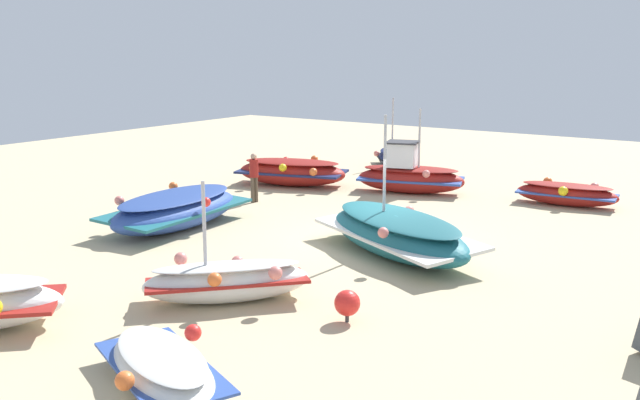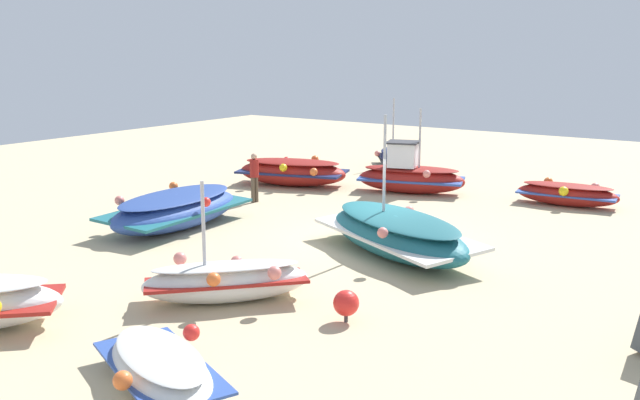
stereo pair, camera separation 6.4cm
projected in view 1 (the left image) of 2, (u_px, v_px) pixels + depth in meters
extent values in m
plane|color=#C6B289|center=(372.00, 241.00, 20.47)|extent=(55.00, 55.00, 0.00)
ellipsoid|color=navy|center=(393.00, 158.00, 33.08)|extent=(3.31, 2.92, 0.87)
cube|color=black|center=(393.00, 157.00, 33.07)|extent=(3.21, 2.85, 0.16)
ellipsoid|color=#151E45|center=(393.00, 151.00, 33.01)|extent=(2.89, 2.54, 0.21)
cylinder|color=#B7B7BC|center=(393.00, 123.00, 33.03)|extent=(0.08, 0.08, 2.36)
sphere|color=orange|center=(407.00, 151.00, 33.77)|extent=(0.27, 0.27, 0.27)
sphere|color=#EA7F75|center=(377.00, 154.00, 33.01)|extent=(0.27, 0.27, 0.27)
sphere|color=#EA7F75|center=(411.00, 154.00, 32.33)|extent=(0.27, 0.27, 0.27)
ellipsoid|color=#2D4C9E|center=(177.00, 211.00, 21.95)|extent=(5.24, 2.50, 1.12)
cube|color=#1E6670|center=(176.00, 209.00, 21.94)|extent=(5.04, 2.53, 0.17)
ellipsoid|color=navy|center=(176.00, 197.00, 21.86)|extent=(4.61, 2.17, 0.24)
sphere|color=#EA7F75|center=(119.00, 201.00, 21.43)|extent=(0.29, 0.29, 0.29)
sphere|color=red|center=(206.00, 202.00, 21.28)|extent=(0.29, 0.29, 0.29)
sphere|color=orange|center=(173.00, 186.00, 23.43)|extent=(0.29, 0.29, 0.29)
ellipsoid|color=white|center=(162.00, 369.00, 11.71)|extent=(2.46, 3.43, 0.59)
cube|color=#2D4C9E|center=(162.00, 367.00, 11.70)|extent=(2.46, 3.33, 0.05)
ellipsoid|color=beige|center=(161.00, 355.00, 11.66)|extent=(2.17, 3.02, 0.10)
sphere|color=orange|center=(125.00, 381.00, 10.80)|extent=(0.30, 0.30, 0.30)
sphere|color=red|center=(193.00, 333.00, 12.52)|extent=(0.30, 0.30, 0.30)
ellipsoid|color=white|center=(227.00, 283.00, 15.56)|extent=(3.54, 3.42, 0.96)
cube|color=maroon|center=(227.00, 281.00, 15.55)|extent=(3.42, 3.31, 0.17)
ellipsoid|color=beige|center=(227.00, 267.00, 15.48)|extent=(3.08, 2.97, 0.22)
cylinder|color=#B7B7BC|center=(204.00, 223.00, 15.18)|extent=(0.08, 0.08, 1.83)
sphere|color=#EA7F75|center=(181.00, 259.00, 15.98)|extent=(0.30, 0.30, 0.30)
sphere|color=orange|center=(215.00, 280.00, 14.72)|extent=(0.30, 0.30, 0.30)
sphere|color=#EA7F75|center=(238.00, 262.00, 16.28)|extent=(0.30, 0.30, 0.30)
sphere|color=#EA7F75|center=(275.00, 273.00, 14.98)|extent=(0.30, 0.30, 0.30)
ellipsoid|color=maroon|center=(410.00, 180.00, 27.11)|extent=(2.52, 4.30, 1.05)
cube|color=#2D4C9E|center=(411.00, 179.00, 27.10)|extent=(2.49, 4.14, 0.14)
ellipsoid|color=maroon|center=(411.00, 169.00, 27.02)|extent=(2.19, 3.77, 0.21)
cube|color=white|center=(402.00, 155.00, 27.01)|extent=(1.20, 1.25, 0.90)
cube|color=#333338|center=(403.00, 142.00, 26.90)|extent=(1.39, 1.45, 0.06)
cylinder|color=#B7B7BC|center=(419.00, 138.00, 26.68)|extent=(0.08, 0.08, 2.22)
sphere|color=#EA7F75|center=(426.00, 174.00, 26.08)|extent=(0.28, 0.28, 0.28)
sphere|color=#EA7F75|center=(396.00, 165.00, 27.96)|extent=(0.28, 0.28, 0.28)
ellipsoid|color=maroon|center=(292.00, 173.00, 28.57)|extent=(3.00, 4.75, 1.04)
cube|color=navy|center=(292.00, 171.00, 28.56)|extent=(3.01, 4.60, 0.10)
ellipsoid|color=maroon|center=(292.00, 162.00, 28.48)|extent=(2.63, 4.18, 0.18)
sphere|color=orange|center=(313.00, 172.00, 27.19)|extent=(0.30, 0.30, 0.30)
sphere|color=orange|center=(314.00, 159.00, 29.24)|extent=(0.30, 0.30, 0.30)
sphere|color=yellow|center=(283.00, 168.00, 27.54)|extent=(0.30, 0.30, 0.30)
sphere|color=red|center=(286.00, 160.00, 29.63)|extent=(0.30, 0.30, 0.30)
sphere|color=yellow|center=(253.00, 168.00, 27.92)|extent=(0.30, 0.30, 0.30)
ellipsoid|color=#1E6670|center=(397.00, 235.00, 19.05)|extent=(4.22, 5.79, 1.19)
cube|color=white|center=(397.00, 233.00, 19.04)|extent=(4.15, 5.61, 0.21)
ellipsoid|color=#1A565F|center=(397.00, 219.00, 18.96)|extent=(3.67, 5.08, 0.28)
cylinder|color=#B7B7BC|center=(385.00, 164.00, 19.19)|extent=(0.08, 0.08, 2.62)
sphere|color=#EA7F75|center=(409.00, 210.00, 20.32)|extent=(0.27, 0.27, 0.27)
sphere|color=#EA7F75|center=(383.00, 233.00, 17.61)|extent=(0.27, 0.27, 0.27)
ellipsoid|color=maroon|center=(567.00, 195.00, 25.00)|extent=(1.48, 3.55, 0.78)
cube|color=#2D4C9E|center=(567.00, 194.00, 24.99)|extent=(1.50, 3.42, 0.08)
ellipsoid|color=maroon|center=(567.00, 186.00, 24.93)|extent=(1.29, 3.12, 0.13)
sphere|color=orange|center=(548.00, 182.00, 25.93)|extent=(0.32, 0.32, 0.32)
sphere|color=yellow|center=(563.00, 191.00, 24.34)|extent=(0.32, 0.32, 0.32)
sphere|color=#EA7F75|center=(595.00, 187.00, 25.17)|extent=(0.32, 0.32, 0.32)
cylinder|color=brown|center=(253.00, 190.00, 25.44)|extent=(0.14, 0.14, 0.91)
cylinder|color=brown|center=(256.00, 189.00, 25.55)|extent=(0.14, 0.14, 0.91)
cylinder|color=maroon|center=(254.00, 168.00, 25.33)|extent=(0.32, 0.32, 0.63)
sphere|color=tan|center=(254.00, 156.00, 25.24)|extent=(0.22, 0.22, 0.22)
cylinder|color=#3F3F42|center=(347.00, 319.00, 14.47)|extent=(0.08, 0.08, 0.14)
sphere|color=red|center=(347.00, 303.00, 14.40)|extent=(0.53, 0.53, 0.53)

